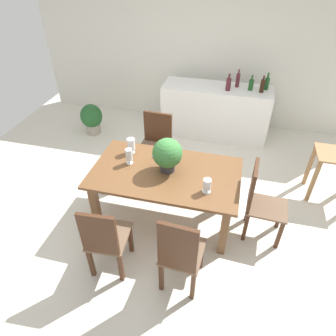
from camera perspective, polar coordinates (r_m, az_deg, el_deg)
The scene contains 19 objects.
ground_plane at distance 4.29m, azimuth 0.47°, elevation -6.45°, with size 7.04×7.04×0.00m, color silver.
back_wall at distance 5.89m, azimuth 6.97°, elevation 20.72°, with size 6.40×0.10×2.60m, color silver.
dining_table at distance 3.67m, azimuth -0.48°, elevation -2.09°, with size 1.79×1.03×0.75m.
chair_near_right at distance 3.01m, azimuth 2.30°, elevation -15.87°, with size 0.44×0.48×1.06m.
chair_foot_end at distance 3.69m, azimuth 16.93°, elevation -5.78°, with size 0.49×0.44×1.01m.
chair_near_left at distance 3.22m, azimuth -11.93°, elevation -13.03°, with size 0.44×0.49×0.99m.
chair_far_left at distance 4.57m, azimuth -2.28°, elevation 5.18°, with size 0.49×0.46×0.96m.
flower_centerpiece at distance 3.49m, azimuth -0.12°, elevation 2.66°, with size 0.36×0.36×0.43m.
crystal_vase_left at distance 3.89m, azimuth -7.03°, elevation 4.44°, with size 0.10×0.10×0.21m.
crystal_vase_center_near at distance 3.29m, azimuth 7.42°, elevation -3.20°, with size 0.10×0.10×0.17m.
crystal_vase_right at distance 3.70m, azimuth -7.43°, elevation 2.43°, with size 0.09×0.09×0.21m.
wine_glass at distance 3.82m, azimuth -1.50°, elevation 3.80°, with size 0.07×0.07×0.15m.
kitchen_counter at distance 5.62m, azimuth 8.92°, elevation 10.54°, with size 1.89×0.62×0.94m, color white.
wine_bottle_amber at distance 5.28m, azimuth 11.42°, elevation 15.39°, with size 0.08×0.08×0.28m.
wine_bottle_tall at distance 5.38m, azimuth 15.52°, elevation 15.06°, with size 0.08×0.08×0.26m.
wine_bottle_clear at distance 5.45m, azimuth 13.13°, elevation 16.00°, with size 0.07×0.07×0.30m.
wine_bottle_dark at distance 5.34m, azimuth 17.50°, elevation 14.68°, with size 0.07×0.07×0.28m.
wine_bottle_green at distance 5.48m, azimuth 18.26°, elevation 15.06°, with size 0.08×0.08×0.28m.
potted_plant_floor at distance 5.85m, azimuth -14.32°, elevation 9.19°, with size 0.40×0.40×0.58m.
Camera 1 is at (0.72, -3.00, 2.98)m, focal length 32.05 mm.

